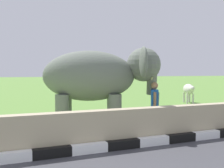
{
  "coord_description": "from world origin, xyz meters",
  "views": [
    {
      "loc": [
        -0.87,
        -1.88,
        1.99
      ],
      "look_at": [
        2.35,
        6.03,
        1.6
      ],
      "focal_mm": 42.01,
      "sensor_mm": 36.0,
      "label": 1
    }
  ],
  "objects": [
    {
      "name": "elephant",
      "position": [
        2.1,
        6.51,
        1.83
      ],
      "size": [
        4.07,
        3.02,
        2.83
      ],
      "color": "slate",
      "rests_on": "ground_plane"
    },
    {
      "name": "barrier_parapet",
      "position": [
        2.0,
        4.48,
        0.5
      ],
      "size": [
        28.0,
        0.36,
        1.0
      ],
      "primitive_type": "cube",
      "color": "tan",
      "rests_on": "ground_plane"
    },
    {
      "name": "cow_near",
      "position": [
        10.01,
        11.77,
        0.87
      ],
      "size": [
        1.17,
        1.89,
        1.23
      ],
      "color": "beige",
      "rests_on": "ground_plane"
    },
    {
      "name": "person_handler",
      "position": [
        3.74,
        5.66,
        0.93
      ],
      "size": [
        0.41,
        0.61,
        1.66
      ],
      "color": "navy",
      "rests_on": "ground_plane"
    },
    {
      "name": "striped_curb",
      "position": [
        -0.35,
        4.18,
        0.12
      ],
      "size": [
        16.2,
        0.2,
        0.24
      ],
      "color": "white",
      "rests_on": "ground_plane"
    }
  ]
}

